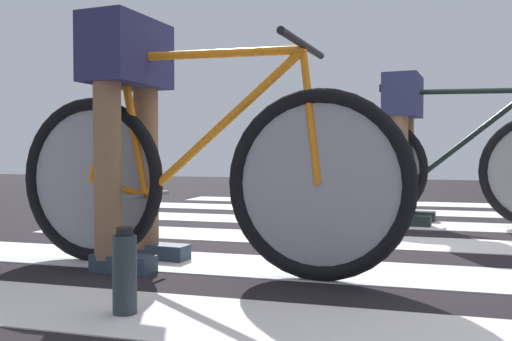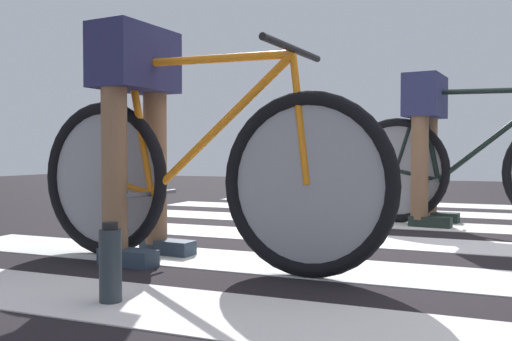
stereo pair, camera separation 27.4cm
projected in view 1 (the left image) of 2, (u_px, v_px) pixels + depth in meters
ground at (481, 249)px, 2.77m from camera, size 18.00×14.00×0.02m
crosswalk_markings at (489, 247)px, 2.79m from camera, size 5.39×5.00×0.00m
bicycle_1_of_3 at (194, 175)px, 2.23m from camera, size 1.73×0.52×0.93m
cyclist_1_of_3 at (128, 106)px, 2.33m from camera, size 0.35×0.43×1.04m
bicycle_3_of_3 at (452, 166)px, 3.59m from camera, size 1.73×0.52×0.93m
cyclist_3_of_3 at (404, 128)px, 3.70m from camera, size 0.36×0.43×0.99m
water_bottle at (125, 273)px, 1.63m from camera, size 0.07×0.07×0.26m
traffic_cone at (90, 190)px, 3.61m from camera, size 0.43×0.43×0.49m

